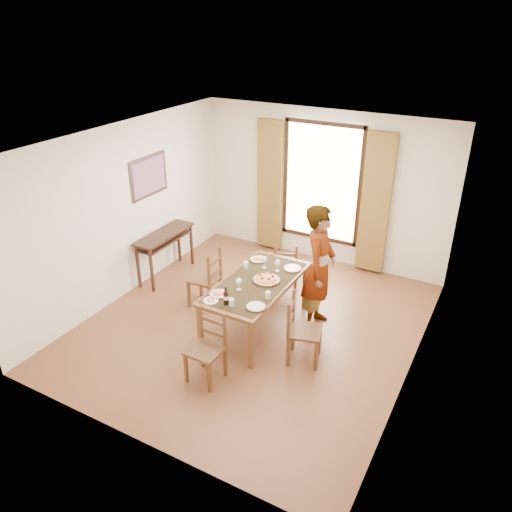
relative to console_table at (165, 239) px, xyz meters
The scene contains 22 objects.
ground 2.22m from the console_table, 16.47° to the right, with size 5.00×5.00×0.00m, color brown.
room_shell 2.25m from the console_table, 13.10° to the right, with size 4.60×5.10×2.74m.
console_table is the anchor object (origin of this frame).
dining_table 2.19m from the console_table, 16.58° to the right, with size 0.90×1.81×0.76m.
chair_west 1.25m from the console_table, 22.03° to the right, with size 0.45×0.45×0.95m.
chair_north 2.10m from the console_table, 15.03° to the left, with size 0.50×0.50×0.87m.
chair_south 2.82m from the console_table, 42.05° to the right, with size 0.42×0.42×0.92m.
chair_east 3.14m from the console_table, 18.48° to the right, with size 0.51×0.51×0.94m.
man 2.84m from the console_table, ahead, with size 0.53×0.73×1.85m, color gray.
plate_sw 2.17m from the console_table, 32.80° to the right, with size 0.27×0.27×0.05m, color silver, non-canonical shape.
plate_se 2.70m from the console_table, 26.69° to the right, with size 0.27×0.27×0.05m, color silver, non-canonical shape.
plate_nw 1.81m from the console_table, ahead, with size 0.27×0.27×0.05m, color silver, non-canonical shape.
plate_ne 2.38m from the console_table, ahead, with size 0.27×0.27×0.05m, color silver, non-canonical shape.
pasta_platter 2.28m from the console_table, 13.63° to the right, with size 0.40×0.40×0.10m, color red, non-canonical shape.
caprese_plate 2.28m from the console_table, 36.82° to the right, with size 0.20×0.20×0.04m, color silver, non-canonical shape.
wine_glass_a 2.21m from the console_table, 25.14° to the right, with size 0.08×0.08×0.18m, color white, non-canonical shape.
wine_glass_b 2.23m from the console_table, ahead, with size 0.08×0.08×0.18m, color white, non-canonical shape.
wine_glass_c 2.02m from the console_table, ahead, with size 0.08×0.08×0.18m, color white, non-canonical shape.
tumbler_a 2.62m from the console_table, 21.15° to the right, with size 0.07×0.07×0.10m, color silver.
tumbler_b 1.81m from the console_table, 11.11° to the right, with size 0.07×0.07×0.10m, color silver.
tumbler_c 2.50m from the console_table, 32.06° to the right, with size 0.07×0.07×0.10m, color silver.
wine_bottle 2.44m from the console_table, 33.12° to the right, with size 0.07×0.07×0.25m, color black, non-canonical shape.
Camera 1 is at (2.95, -5.32, 4.20)m, focal length 35.00 mm.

